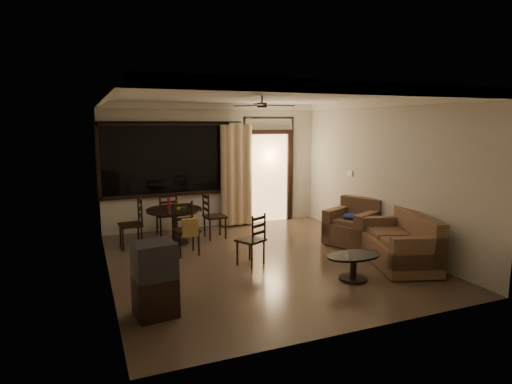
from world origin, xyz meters
name	(u,v)px	position (x,y,z in m)	size (l,w,h in m)	color
ground	(262,261)	(0.00, 0.00, 0.00)	(5.50, 5.50, 0.00)	#7F6651
room_shell	(255,148)	(0.59, 1.77, 1.83)	(5.50, 6.70, 5.50)	beige
dining_table	(174,216)	(-1.16, 1.70, 0.54)	(1.09, 1.09, 0.90)	black
dining_chair_west	(132,233)	(-2.00, 1.65, 0.28)	(0.44, 0.44, 0.95)	black
dining_chair_east	(214,224)	(-0.33, 1.74, 0.28)	(0.44, 0.44, 0.95)	black
dining_chair_south	(187,238)	(-1.11, 0.84, 0.31)	(0.44, 0.50, 0.95)	black
dining_chair_north	(167,223)	(-1.20, 2.29, 0.28)	(0.44, 0.44, 0.95)	black
tv_cabinet	(155,279)	(-2.05, -1.47, 0.47)	(0.55, 0.51, 0.94)	black
sofa	(402,245)	(2.11, -1.07, 0.34)	(1.28, 1.77, 0.85)	#482C21
armchair	(354,226)	(2.10, 0.29, 0.36)	(1.15, 1.15, 0.87)	#482C21
coffee_table	(353,263)	(0.95, -1.35, 0.26)	(0.89, 0.53, 0.39)	black
side_chair	(251,249)	(-0.24, -0.11, 0.26)	(0.53, 0.53, 0.89)	black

